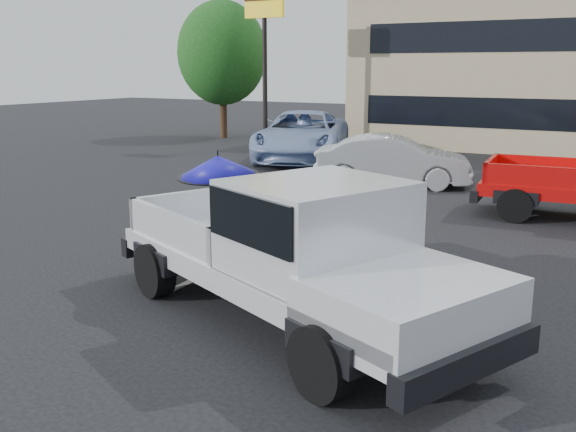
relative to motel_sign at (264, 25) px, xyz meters
The scene contains 7 objects.
ground 17.82m from the motel_sign, 54.46° to the right, with size 90.00×90.00×0.00m, color black.
stripe_left 14.65m from the motel_sign, 59.74° to the right, with size 0.12×5.00×0.01m, color silver.
motel_sign is the anchor object (origin of this frame).
tree_left 5.08m from the motel_sign, 143.13° to the left, with size 3.96×3.96×6.02m.
silver_pickup 17.73m from the motel_sign, 57.57° to the right, with size 6.00×4.08×2.06m.
silver_sedan 9.31m from the motel_sign, 35.04° to the right, with size 1.44×4.12×1.36m, color #ABAFB3.
blue_suv 4.80m from the motel_sign, 33.11° to the right, with size 2.76×5.99×1.67m, color #8BA2CF.
Camera 1 is at (2.70, -7.16, 3.13)m, focal length 40.00 mm.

